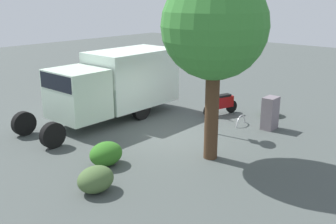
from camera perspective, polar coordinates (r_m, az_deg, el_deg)
ground_plane at (r=14.32m, az=0.96°, el=-3.65°), size 60.00×60.00×0.00m
box_truck_near at (r=16.26m, az=-7.87°, el=4.40°), size 6.99×2.23×2.78m
motorcycle at (r=16.97m, az=7.87°, el=1.31°), size 1.77×0.75×1.20m
stop_sign at (r=14.23m, az=6.22°, el=5.59°), size 0.71×0.33×3.39m
street_tree at (r=11.61m, az=6.88°, el=12.24°), size 3.17×3.17×5.73m
utility_cabinet at (r=15.48m, az=14.81°, el=-0.16°), size 0.67×0.48×1.27m
bike_rack_hoop at (r=15.85m, az=10.64°, el=-1.91°), size 0.85×0.17×0.85m
shrub_near_sign at (r=17.31m, az=14.85°, el=0.48°), size 0.90×0.74×0.61m
shrub_mid_verge at (r=10.53m, az=-10.61°, el=-9.72°), size 1.02×0.84×0.70m
shrub_by_tree at (r=12.03m, az=-9.12°, el=-6.09°), size 1.07×0.88×0.73m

